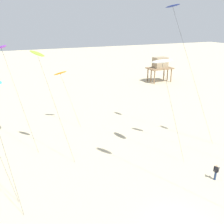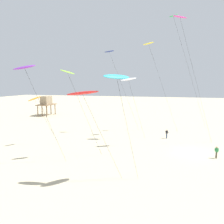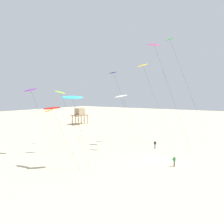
# 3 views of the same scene
# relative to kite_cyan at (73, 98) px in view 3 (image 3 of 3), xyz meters

# --- Properties ---
(ground_plane) EXTENTS (260.00, 260.00, 0.00)m
(ground_plane) POSITION_rel_kite_cyan_xyz_m (11.79, -8.59, -10.79)
(ground_plane) COLOR beige
(kite_cyan) EXTENTS (2.91, 3.44, 11.17)m
(kite_cyan) POSITION_rel_kite_cyan_xyz_m (0.00, 0.00, 0.00)
(kite_cyan) COLOR #33BFE0
(kite_cyan) RESTS_ON ground
(kite_navy) EXTENTS (4.21, 6.86, 16.86)m
(kite_navy) POSITION_rel_kite_cyan_xyz_m (21.35, 6.85, 5.43)
(kite_navy) COLOR navy
(kite_navy) RESTS_ON ground
(kite_purple) EXTENTS (3.22, 5.23, 12.57)m
(kite_purple) POSITION_rel_kite_cyan_xyz_m (1.68, 11.76, 1.23)
(kite_purple) COLOR purple
(kite_purple) RESTS_ON ground
(kite_green) EXTENTS (5.68, 9.16, 24.28)m
(kite_green) POSITION_rel_kite_cyan_xyz_m (26.38, -5.49, 12.23)
(kite_green) COLOR green
(kite_green) RESTS_ON ground
(kite_magenta) EXTENTS (4.78, 7.47, 20.43)m
(kite_magenta) POSITION_rel_kite_cyan_xyz_m (14.81, -6.23, 9.02)
(kite_magenta) COLOR #D8339E
(kite_magenta) RESTS_ON ground
(kite_yellow) EXTENTS (4.65, 7.26, 18.16)m
(kite_yellow) POSITION_rel_kite_cyan_xyz_m (21.24, -0.94, 6.62)
(kite_yellow) COLOR yellow
(kite_yellow) RESTS_ON ground
(kite_white) EXTENTS (2.64, 4.43, 11.42)m
(kite_white) POSITION_rel_kite_cyan_xyz_m (16.84, 2.12, 0.08)
(kite_white) COLOR white
(kite_white) RESTS_ON ground
(kite_red) EXTENTS (2.84, 5.12, 9.64)m
(kite_red) POSITION_rel_kite_cyan_xyz_m (-1.09, 3.15, -1.57)
(kite_red) COLOR red
(kite_red) RESTS_ON ground
(kite_orange) EXTENTS (2.86, 3.82, 8.20)m
(kite_orange) POSITION_rel_kite_cyan_xyz_m (9.11, 16.02, -3.11)
(kite_orange) COLOR orange
(kite_orange) RESTS_ON ground
(kite_lime) EXTENTS (3.23, 4.75, 12.07)m
(kite_lime) POSITION_rel_kite_cyan_xyz_m (5.06, 7.81, 0.64)
(kite_lime) COLOR #8CD833
(kite_lime) RESTS_ON ground
(kite_flyer_nearest) EXTENTS (0.58, 0.60, 1.67)m
(kite_flyer_nearest) POSITION_rel_kite_cyan_xyz_m (10.33, -11.49, -9.89)
(kite_flyer_nearest) COLOR #4C4738
(kite_flyer_nearest) RESTS_ON ground
(kite_flyer_middle) EXTENTS (0.72, 0.72, 1.67)m
(kite_flyer_middle) POSITION_rel_kite_cyan_xyz_m (19.24, -4.79, -9.89)
(kite_flyer_middle) COLOR navy
(kite_flyer_middle) RESTS_ON ground
(stilt_house) EXTENTS (6.21, 3.91, 6.21)m
(stilt_house) POSITION_rel_kite_cyan_xyz_m (38.12, 32.98, -6.35)
(stilt_house) COLOR #846647
(stilt_house) RESTS_ON ground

